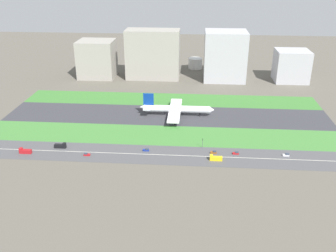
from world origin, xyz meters
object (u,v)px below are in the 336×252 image
(truck_0, at_px, (61,146))
(car_3, at_px, (214,152))
(car_1, at_px, (87,154))
(car_2, at_px, (236,153))
(car_4, at_px, (286,155))
(car_0, at_px, (146,150))
(airliner, at_px, (175,109))
(truck_1, at_px, (216,158))
(cargo_warehouse, at_px, (291,66))
(office_tower, at_px, (225,56))
(truck_2, at_px, (25,151))
(terminal_building, at_px, (97,59))
(fuel_tank_west, at_px, (195,63))
(traffic_light, at_px, (202,142))
(hangar_building, at_px, (153,54))

(truck_0, xyz_separation_m, car_3, (109.94, 0.00, -0.75))
(car_1, distance_m, car_3, 88.64)
(truck_0, distance_m, car_2, 125.35)
(car_4, relative_size, car_0, 1.00)
(airliner, distance_m, car_3, 74.96)
(truck_1, bearing_deg, cargo_warehouse, -115.23)
(car_0, height_order, office_tower, office_tower)
(truck_0, relative_size, car_2, 1.91)
(airliner, bearing_deg, car_4, -40.04)
(car_2, distance_m, office_tower, 183.89)
(car_4, bearing_deg, truck_2, -176.85)
(truck_1, distance_m, terminal_building, 232.09)
(car_4, relative_size, fuel_tank_west, 0.26)
(traffic_light, bearing_deg, truck_2, -171.74)
(office_tower, distance_m, fuel_tank_west, 59.41)
(traffic_light, height_order, office_tower, office_tower)
(car_2, bearing_deg, office_tower, 89.36)
(car_0, bearing_deg, truck_2, -173.22)
(car_2, xyz_separation_m, hangar_building, (-78.83, 182.00, 26.46))
(car_1, height_order, car_3, same)
(truck_0, height_order, truck_1, same)
(car_4, xyz_separation_m, fuel_tank_west, (-65.28, 227.00, 5.63))
(truck_0, bearing_deg, truck_2, -155.57)
(car_4, xyz_separation_m, car_3, (-49.82, 0.00, 0.00))
(car_0, xyz_separation_m, office_tower, (65.21, 182.00, 26.19))
(car_2, xyz_separation_m, truck_2, (-147.36, -10.00, 0.75))
(traffic_light, height_order, fuel_tank_west, fuel_tank_west)
(car_4, height_order, terminal_building, terminal_building)
(airliner, height_order, truck_0, airliner)
(car_3, bearing_deg, traffic_light, 134.98)
(terminal_building, relative_size, cargo_warehouse, 1.16)
(car_0, relative_size, hangar_building, 0.07)
(car_3, relative_size, office_tower, 0.08)
(car_0, height_order, terminal_building, terminal_building)
(car_4, relative_size, car_3, 1.00)
(truck_0, xyz_separation_m, car_1, (21.87, -10.00, -0.75))
(truck_2, bearing_deg, fuel_tank_west, -116.18)
(car_1, bearing_deg, car_0, -166.06)
(truck_0, distance_m, office_tower, 223.59)
(car_1, xyz_separation_m, hangar_building, (24.66, 192.00, 26.46))
(cargo_warehouse, height_order, fuel_tank_west, cargo_warehouse)
(traffic_light, bearing_deg, car_0, -168.64)
(truck_2, bearing_deg, traffic_light, -171.74)
(airliner, relative_size, truck_2, 7.74)
(traffic_light, xyz_separation_m, fuel_tank_west, (-7.47, 219.01, 2.26))
(airliner, relative_size, office_tower, 1.20)
(cargo_warehouse, bearing_deg, truck_2, -139.30)
(car_0, distance_m, traffic_light, 40.73)
(truck_2, height_order, fuel_tank_west, fuel_tank_west)
(truck_1, distance_m, truck_2, 132.74)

